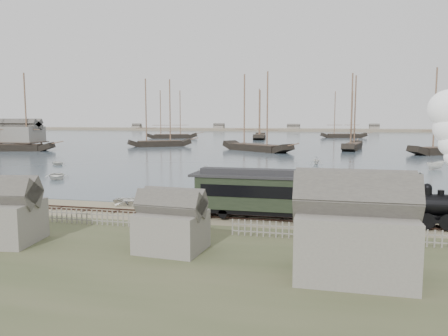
# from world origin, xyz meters

# --- Properties ---
(ground) EXTENTS (600.00, 600.00, 0.00)m
(ground) POSITION_xyz_m (0.00, 0.00, 0.00)
(ground) COLOR gray
(ground) RESTS_ON ground
(harbor_water) EXTENTS (600.00, 336.00, 0.06)m
(harbor_water) POSITION_xyz_m (0.00, 170.00, 0.03)
(harbor_water) COLOR #42545F
(harbor_water) RESTS_ON ground
(rail_track) EXTENTS (120.00, 1.80, 0.16)m
(rail_track) POSITION_xyz_m (0.00, -2.00, 0.04)
(rail_track) COLOR #39251F
(rail_track) RESTS_ON ground
(picket_fence_west) EXTENTS (19.00, 0.10, 1.20)m
(picket_fence_west) POSITION_xyz_m (-6.50, -7.00, 0.00)
(picket_fence_west) COLOR gray
(picket_fence_west) RESTS_ON ground
(picket_fence_east) EXTENTS (15.00, 0.10, 1.20)m
(picket_fence_east) POSITION_xyz_m (12.50, -7.50, 0.00)
(picket_fence_east) COLOR gray
(picket_fence_east) RESTS_ON ground
(shed_left) EXTENTS (5.00, 4.00, 4.10)m
(shed_left) POSITION_xyz_m (-10.00, -13.00, 0.00)
(shed_left) COLOR gray
(shed_left) RESTS_ON ground
(shed_mid) EXTENTS (4.00, 3.50, 3.60)m
(shed_mid) POSITION_xyz_m (2.00, -12.00, 0.00)
(shed_mid) COLOR gray
(shed_mid) RESTS_ON ground
(shed_right) EXTENTS (6.00, 5.00, 5.10)m
(shed_right) POSITION_xyz_m (13.00, -14.00, 0.00)
(shed_right) COLOR gray
(shed_right) RESTS_ON ground
(far_spit) EXTENTS (500.00, 20.00, 1.80)m
(far_spit) POSITION_xyz_m (0.00, 250.00, 0.00)
(far_spit) COLOR gray
(far_spit) RESTS_ON ground
(locomotive) EXTENTS (8.18, 3.05, 10.20)m
(locomotive) POSITION_xyz_m (20.10, -2.00, 4.69)
(locomotive) COLOR black
(locomotive) RESTS_ON ground
(passenger_coach) EXTENTS (15.11, 2.91, 3.67)m
(passenger_coach) POSITION_xyz_m (7.87, -2.00, 2.31)
(passenger_coach) COLOR black
(passenger_coach) RESTS_ON ground
(beached_dinghy) EXTENTS (2.93, 4.06, 0.83)m
(beached_dinghy) POSITION_xyz_m (-6.69, 1.12, 0.42)
(beached_dinghy) COLOR white
(beached_dinghy) RESTS_ON ground
(rowboat_0) EXTENTS (5.38, 5.00, 0.91)m
(rowboat_0) POSITION_xyz_m (-24.84, 15.22, 0.51)
(rowboat_0) COLOR white
(rowboat_0) RESTS_ON harbor_water
(rowboat_1) EXTENTS (2.42, 2.78, 1.43)m
(rowboat_1) POSITION_xyz_m (-5.73, 24.22, 0.78)
(rowboat_1) COLOR white
(rowboat_1) RESTS_ON harbor_water
(rowboat_2) EXTENTS (4.18, 3.62, 1.57)m
(rowboat_2) POSITION_xyz_m (6.52, 8.22, 0.84)
(rowboat_2) COLOR white
(rowboat_2) RESTS_ON harbor_water
(rowboat_3) EXTENTS (3.15, 4.37, 0.90)m
(rowboat_3) POSITION_xyz_m (22.94, 29.82, 0.51)
(rowboat_3) COLOR white
(rowboat_3) RESTS_ON harbor_water
(rowboat_4) EXTENTS (3.81, 3.91, 1.57)m
(rowboat_4) POSITION_xyz_m (12.95, 22.29, 0.85)
(rowboat_4) COLOR white
(rowboat_4) RESTS_ON harbor_water
(rowboat_5) EXTENTS (3.41, 3.76, 1.43)m
(rowboat_5) POSITION_xyz_m (28.88, 39.13, 0.78)
(rowboat_5) COLOR white
(rowboat_5) RESTS_ON harbor_water
(rowboat_6) EXTENTS (4.11, 4.29, 0.72)m
(rowboat_6) POSITION_xyz_m (-35.98, 31.83, 0.42)
(rowboat_6) COLOR white
(rowboat_6) RESTS_ON harbor_water
(rowboat_7) EXTENTS (2.82, 2.47, 1.43)m
(rowboat_7) POSITION_xyz_m (9.66, 43.78, 0.78)
(rowboat_7) COLOR white
(rowboat_7) RESTS_ON harbor_water
(schooner_0) EXTENTS (20.45, 9.10, 20.00)m
(schooner_0) POSITION_xyz_m (-67.03, 59.12, 10.06)
(schooner_0) COLOR black
(schooner_0) RESTS_ON harbor_water
(schooner_1) EXTENTS (17.93, 13.60, 20.00)m
(schooner_1) POSITION_xyz_m (-36.96, 84.23, 10.06)
(schooner_1) COLOR black
(schooner_1) RESTS_ON harbor_water
(schooner_2) EXTENTS (20.87, 17.93, 20.00)m
(schooner_2) POSITION_xyz_m (-6.17, 73.25, 10.06)
(schooner_2) COLOR black
(schooner_2) RESTS_ON harbor_water
(schooner_3) EXTENTS (7.09, 17.59, 20.00)m
(schooner_3) POSITION_xyz_m (18.11, 83.25, 10.06)
(schooner_3) COLOR black
(schooner_3) RESTS_ON harbor_water
(schooner_6) EXTENTS (21.34, 12.93, 20.00)m
(schooner_6) POSITION_xyz_m (-51.87, 135.13, 10.06)
(schooner_6) COLOR black
(schooner_6) RESTS_ON harbor_water
(schooner_7) EXTENTS (7.23, 21.95, 20.00)m
(schooner_7) POSITION_xyz_m (-15.15, 137.42, 10.06)
(schooner_7) COLOR black
(schooner_7) RESTS_ON harbor_water
(schooner_8) EXTENTS (19.81, 8.54, 20.00)m
(schooner_8) POSITION_xyz_m (18.39, 156.83, 10.06)
(schooner_8) COLOR black
(schooner_8) RESTS_ON harbor_water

